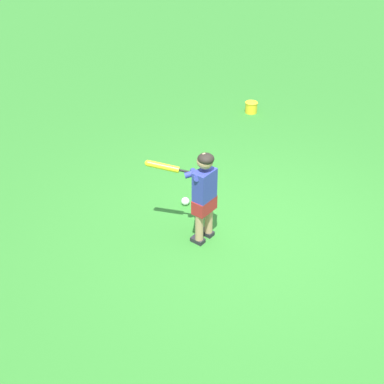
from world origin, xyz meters
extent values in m
plane|color=#2D7528|center=(0.00, 0.00, 0.00)|extent=(40.00, 40.00, 0.00)
cube|color=#232328|center=(-0.60, 0.08, 0.03)|extent=(0.15, 0.17, 0.05)
cylinder|color=tan|center=(-0.59, 0.06, 0.21)|extent=(0.09, 0.09, 0.34)
cube|color=#232328|center=(-0.45, 0.16, 0.03)|extent=(0.15, 0.17, 0.05)
cylinder|color=tan|center=(-0.44, 0.14, 0.21)|extent=(0.09, 0.09, 0.34)
cube|color=maroon|center=(-0.52, 0.10, 0.46)|extent=(0.31, 0.25, 0.16)
cube|color=#2D3893|center=(-0.52, 0.10, 0.71)|extent=(0.29, 0.24, 0.34)
sphere|color=tan|center=(-0.52, 0.10, 1.00)|extent=(0.17, 0.17, 0.17)
ellipsoid|color=black|center=(-0.51, 0.09, 1.02)|extent=(0.23, 0.23, 0.11)
sphere|color=yellow|center=(-0.58, 0.23, 0.80)|extent=(0.04, 0.04, 0.04)
cylinder|color=black|center=(-0.65, 0.28, 0.81)|extent=(0.13, 0.11, 0.05)
cylinder|color=yellow|center=(-0.84, 0.42, 0.85)|extent=(0.32, 0.26, 0.11)
sphere|color=yellow|center=(-0.98, 0.53, 0.87)|extent=(0.07, 0.07, 0.07)
cylinder|color=#2D3893|center=(-0.59, 0.18, 0.81)|extent=(0.16, 0.31, 0.14)
cylinder|color=#2D3893|center=(-0.53, 0.21, 0.81)|extent=(0.31, 0.17, 0.14)
sphere|color=white|center=(-0.41, 0.81, 0.05)|extent=(0.10, 0.10, 0.10)
cylinder|color=yellow|center=(1.79, 2.84, 0.09)|extent=(0.20, 0.20, 0.18)
torus|color=yellow|center=(1.79, 2.84, 0.18)|extent=(0.22, 0.22, 0.02)
camera|label=1|loc=(-2.62, -3.90, 3.51)|focal=47.73mm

